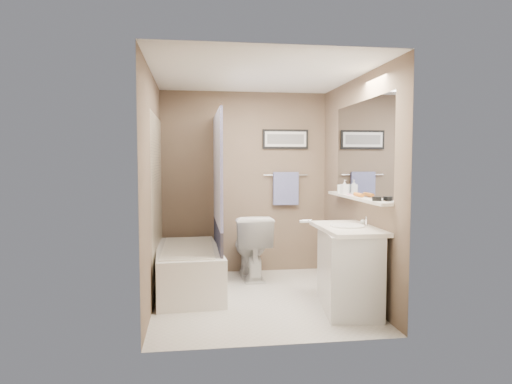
{
  "coord_description": "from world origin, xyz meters",
  "views": [
    {
      "loc": [
        -0.69,
        -4.79,
        1.5
      ],
      "look_at": [
        0.0,
        0.15,
        1.15
      ],
      "focal_mm": 32.0,
      "sensor_mm": 36.0,
      "label": 1
    }
  ],
  "objects": [
    {
      "name": "wall_right",
      "position": [
        1.08,
        0.0,
        1.2
      ],
      "size": [
        0.04,
        2.5,
        2.4
      ],
      "primitive_type": "cube",
      "color": "brown",
      "rests_on": "ground"
    },
    {
      "name": "pink_comb",
      "position": [
        1.04,
        0.05,
        1.12
      ],
      "size": [
        0.04,
        0.16,
        0.01
      ],
      "primitive_type": "cube",
      "rotation": [
        0.0,
        0.0,
        -0.07
      ],
      "color": "pink",
      "rests_on": "shelf"
    },
    {
      "name": "wall_front",
      "position": [
        0.0,
        -1.23,
        1.2
      ],
      "size": [
        2.2,
        0.04,
        2.4
      ],
      "primitive_type": "cube",
      "color": "brown",
      "rests_on": "ground"
    },
    {
      "name": "art_image",
      "position": [
        0.55,
        1.22,
        1.78
      ],
      "size": [
        0.5,
        0.0,
        0.13
      ],
      "primitive_type": "cube",
      "color": "#595959",
      "rests_on": "art_mat"
    },
    {
      "name": "tub_rim",
      "position": [
        -0.75,
        0.41,
        0.5
      ],
      "size": [
        0.56,
        1.36,
        0.02
      ],
      "primitive_type": "cube",
      "color": "silver",
      "rests_on": "bathtub"
    },
    {
      "name": "curtain_rod",
      "position": [
        -0.4,
        0.5,
        2.05
      ],
      "size": [
        0.02,
        1.55,
        0.02
      ],
      "primitive_type": "cylinder",
      "rotation": [
        1.57,
        0.0,
        0.0
      ],
      "color": "silver",
      "rests_on": "wall_left"
    },
    {
      "name": "wall_left",
      "position": [
        -1.08,
        0.0,
        1.2
      ],
      "size": [
        0.04,
        2.5,
        2.4
      ],
      "primitive_type": "cube",
      "color": "brown",
      "rests_on": "ground"
    },
    {
      "name": "mirror",
      "position": [
        1.09,
        -0.15,
        1.62
      ],
      "size": [
        0.02,
        1.6,
        1.0
      ],
      "primitive_type": "cube",
      "color": "silver",
      "rests_on": "wall_right"
    },
    {
      "name": "toilet",
      "position": [
        0.04,
        0.9,
        0.41
      ],
      "size": [
        0.48,
        0.81,
        0.81
      ],
      "primitive_type": "imported",
      "rotation": [
        0.0,
        0.0,
        3.17
      ],
      "color": "white",
      "rests_on": "ground"
    },
    {
      "name": "art_frame",
      "position": [
        0.55,
        1.23,
        1.78
      ],
      "size": [
        0.62,
        0.02,
        0.26
      ],
      "primitive_type": "cube",
      "color": "black",
      "rests_on": "wall_back"
    },
    {
      "name": "bathtub",
      "position": [
        -0.75,
        0.41,
        0.25
      ],
      "size": [
        0.79,
        1.54,
        0.5
      ],
      "primitive_type": "cube",
      "rotation": [
        0.0,
        0.0,
        0.06
      ],
      "color": "white",
      "rests_on": "ground"
    },
    {
      "name": "faucet_knob",
      "position": [
        1.03,
        -0.37,
        0.87
      ],
      "size": [
        0.05,
        0.05,
        0.05
      ],
      "primitive_type": "sphere",
      "color": "silver",
      "rests_on": "countertop"
    },
    {
      "name": "towel_bar",
      "position": [
        0.55,
        1.22,
        1.3
      ],
      "size": [
        0.6,
        0.02,
        0.02
      ],
      "primitive_type": "cylinder",
      "rotation": [
        0.0,
        1.57,
        0.0
      ],
      "color": "silver",
      "rests_on": "wall_back"
    },
    {
      "name": "towel",
      "position": [
        0.55,
        1.2,
        1.12
      ],
      "size": [
        0.34,
        0.05,
        0.44
      ],
      "primitive_type": "cube",
      "color": "#909AD2",
      "rests_on": "towel_bar"
    },
    {
      "name": "curtain_upper",
      "position": [
        -0.4,
        0.5,
        1.4
      ],
      "size": [
        0.03,
        1.45,
        1.28
      ],
      "primitive_type": "cube",
      "color": "silver",
      "rests_on": "curtain_rod"
    },
    {
      "name": "art_mat",
      "position": [
        0.55,
        1.22,
        1.78
      ],
      "size": [
        0.56,
        0.0,
        0.2
      ],
      "primitive_type": "cube",
      "color": "white",
      "rests_on": "art_frame"
    },
    {
      "name": "countertop",
      "position": [
        0.84,
        -0.47,
        0.82
      ],
      "size": [
        0.54,
        0.96,
        0.04
      ],
      "primitive_type": "cube",
      "color": "white",
      "rests_on": "vanity"
    },
    {
      "name": "soap_bottle",
      "position": [
        1.04,
        0.22,
        1.19
      ],
      "size": [
        0.08,
        0.08,
        0.16
      ],
      "primitive_type": "imported",
      "rotation": [
        0.0,
        0.0,
        0.13
      ],
      "color": "#999999",
      "rests_on": "shelf"
    },
    {
      "name": "hair_brush_front",
      "position": [
        1.04,
        -0.22,
        1.14
      ],
      "size": [
        0.04,
        0.22,
        0.04
      ],
      "primitive_type": "cylinder",
      "rotation": [
        1.57,
        0.0,
        -0.01
      ],
      "color": "#C3641B",
      "rests_on": "shelf"
    },
    {
      "name": "faucet_spout",
      "position": [
        1.03,
        -0.47,
        0.89
      ],
      "size": [
        0.02,
        0.02,
        0.1
      ],
      "primitive_type": "cylinder",
      "color": "white",
      "rests_on": "countertop"
    },
    {
      "name": "ceiling",
      "position": [
        0.0,
        0.0,
        2.38
      ],
      "size": [
        2.2,
        2.5,
        0.04
      ],
      "primitive_type": "cube",
      "color": "white",
      "rests_on": "wall_back"
    },
    {
      "name": "door_handle",
      "position": [
        0.22,
        -1.19,
        1.0
      ],
      "size": [
        0.1,
        0.02,
        0.02
      ],
      "primitive_type": "cylinder",
      "rotation": [
        0.0,
        1.57,
        0.0
      ],
      "color": "silver",
      "rests_on": "door"
    },
    {
      "name": "tile_surround",
      "position": [
        -1.09,
        0.5,
        1.0
      ],
      "size": [
        0.02,
        1.55,
        2.0
      ],
      "primitive_type": "cube",
      "color": "beige",
      "rests_on": "wall_left"
    },
    {
      "name": "glass_jar",
      "position": [
        1.04,
        0.36,
        1.17
      ],
      "size": [
        0.08,
        0.08,
        0.1
      ],
      "primitive_type": "cylinder",
      "color": "silver",
      "rests_on": "shelf"
    },
    {
      "name": "shelf",
      "position": [
        1.04,
        -0.15,
        1.1
      ],
      "size": [
        0.12,
        1.6,
        0.03
      ],
      "primitive_type": "cube",
      "color": "silver",
      "rests_on": "wall_right"
    },
    {
      "name": "door",
      "position": [
        0.55,
        -1.24,
        1.0
      ],
      "size": [
        0.8,
        0.02,
        2.0
      ],
      "primitive_type": "cube",
      "color": "silver",
      "rests_on": "wall_front"
    },
    {
      "name": "candle_bowl_near",
      "position": [
        1.04,
        -0.7,
        1.14
      ],
      "size": [
        0.09,
        0.09,
        0.04
      ],
      "primitive_type": "cylinder",
      "color": "black",
      "rests_on": "shelf"
    },
    {
      "name": "sink_basin",
      "position": [
        0.83,
        -0.47,
        0.85
      ],
      "size": [
        0.34,
        0.34,
        0.01
      ],
      "primitive_type": "cylinder",
      "color": "white",
      "rests_on": "countertop"
    },
    {
      "name": "ground",
      "position": [
        0.0,
        0.0,
        0.0
      ],
      "size": [
        2.5,
        2.5,
        0.0
      ],
      "primitive_type": "plane",
      "color": "silver",
      "rests_on": "ground"
    },
    {
      "name": "wall_back",
      "position": [
        0.0,
        1.23,
        1.2
      ],
      "size": [
        2.2,
        0.04,
        2.4
      ],
      "primitive_type": "cube",
      "color": "brown",
      "rests_on": "ground"
    },
    {
      "name": "vanity",
      "position": [
        0.85,
        -0.47,
        0.4
      ],
      "size": [
        0.62,
        0.96,
        0.8
      ],
      "primitive_type": "cube",
      "rotation": [
        0.0,
        0.0,
        -0.13
      ],
      "color": "silver",
      "rests_on": "ground"
    },
    {
      "name": "curtain_lower",
      "position": [
        -0.4,
        0.5,
        0.58
      ],
      "size": [
        0.03,
        1.45,
        0.36
      ],
      "primitive_type": "cube",
      "color": "#292D4E",
      "rests_on": "curtain_rod"
    }
  ]
}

